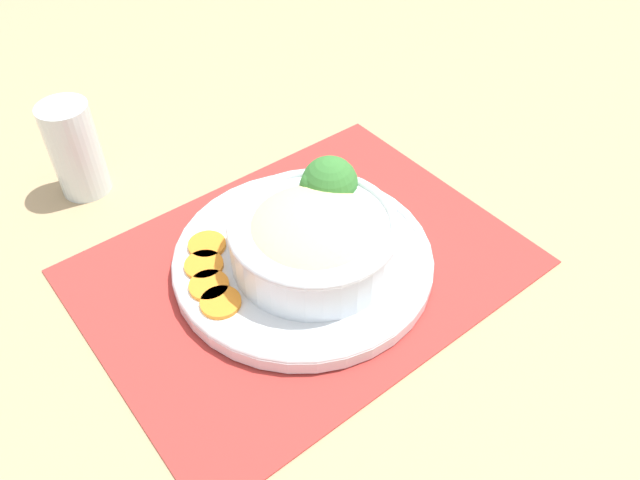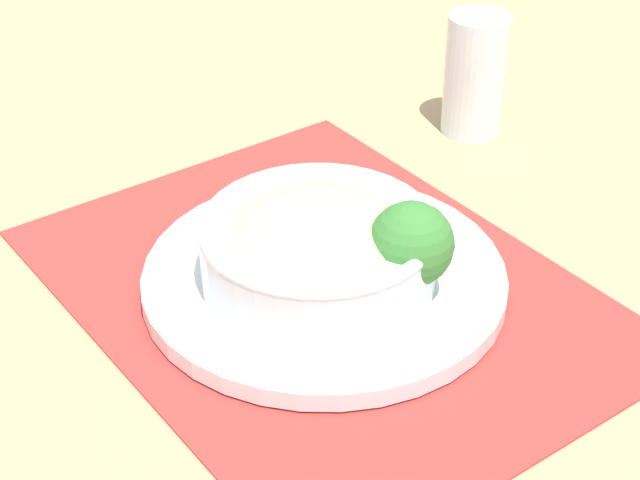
% 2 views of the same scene
% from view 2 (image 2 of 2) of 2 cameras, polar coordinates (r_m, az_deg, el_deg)
% --- Properties ---
extents(ground_plane, '(4.00, 4.00, 0.00)m').
position_cam_2_polar(ground_plane, '(0.88, 0.22, -2.77)').
color(ground_plane, tan).
extents(placemat, '(0.49, 0.38, 0.00)m').
position_cam_2_polar(placemat, '(0.88, 0.22, -2.67)').
color(placemat, '#B2332D').
rests_on(placemat, ground_plane).
extents(plate, '(0.30, 0.30, 0.02)m').
position_cam_2_polar(plate, '(0.87, 0.23, -1.96)').
color(plate, silver).
rests_on(plate, placemat).
extents(bowl, '(0.19, 0.19, 0.07)m').
position_cam_2_polar(bowl, '(0.84, -0.09, -0.31)').
color(bowl, silver).
rests_on(bowl, plate).
extents(broccoli_floret, '(0.07, 0.07, 0.08)m').
position_cam_2_polar(broccoli_floret, '(0.81, 4.86, -0.26)').
color(broccoli_floret, '#759E51').
rests_on(broccoli_floret, plate).
extents(carrot_slice_near, '(0.04, 0.04, 0.01)m').
position_cam_2_polar(carrot_slice_near, '(0.96, 1.27, 2.26)').
color(carrot_slice_near, orange).
rests_on(carrot_slice_near, plate).
extents(carrot_slice_middle, '(0.04, 0.04, 0.01)m').
position_cam_2_polar(carrot_slice_middle, '(0.96, -0.64, 2.27)').
color(carrot_slice_middle, orange).
rests_on(carrot_slice_middle, plate).
extents(carrot_slice_far, '(0.04, 0.04, 0.01)m').
position_cam_2_polar(carrot_slice_far, '(0.95, -2.50, 2.00)').
color(carrot_slice_far, orange).
rests_on(carrot_slice_far, plate).
extents(carrot_slice_extra, '(0.04, 0.04, 0.01)m').
position_cam_2_polar(carrot_slice_extra, '(0.94, -4.19, 1.46)').
color(carrot_slice_extra, orange).
rests_on(carrot_slice_extra, plate).
extents(water_glass, '(0.06, 0.06, 0.13)m').
position_cam_2_polar(water_glass, '(1.10, 8.24, 8.40)').
color(water_glass, silver).
rests_on(water_glass, ground_plane).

